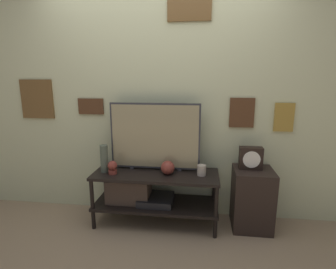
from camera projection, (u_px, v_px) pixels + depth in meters
ground_plane at (151, 237)px, 2.58m from camera, size 12.00×12.00×0.00m
wall_back at (159, 95)px, 2.84m from camera, size 6.40×0.08×2.70m
media_console at (146, 191)px, 2.79m from camera, size 1.30×0.47×0.56m
television at (155, 136)px, 2.75m from camera, size 0.95×0.05×0.72m
vase_round_glass at (168, 168)px, 2.68m from camera, size 0.14×0.14×0.14m
vase_tall_ceramic at (104, 159)px, 2.73m from camera, size 0.08×0.08×0.29m
candle_jar at (202, 170)px, 2.66m from camera, size 0.09×0.09×0.11m
decorative_bust at (112, 167)px, 2.69m from camera, size 0.10×0.10×0.14m
side_table at (252, 199)px, 2.70m from camera, size 0.39×0.39×0.63m
mantel_clock at (251, 158)px, 2.64m from camera, size 0.23×0.11×0.23m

